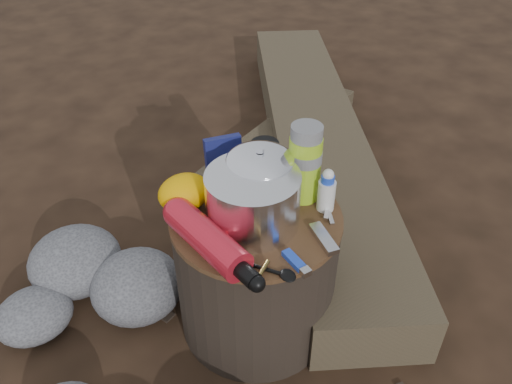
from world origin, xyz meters
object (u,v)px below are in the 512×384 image
log_main (315,140)px  camping_pot (260,179)px  stump (256,271)px  thermos (305,163)px  travel_mug (265,161)px  fuel_bottle (208,239)px

log_main → camping_pot: size_ratio=12.50×
stump → camping_pot: (0.03, 0.03, 0.28)m
thermos → travel_mug: (-0.04, 0.13, -0.05)m
stump → camping_pot: size_ratio=2.63×
fuel_bottle → travel_mug: size_ratio=2.92×
fuel_bottle → thermos: 0.32m
camping_pot → log_main: bearing=41.9°
log_main → thermos: (-0.52, -0.60, 0.42)m
log_main → camping_pot: 0.95m
thermos → travel_mug: 0.14m
thermos → stump: bearing=-178.0°
log_main → fuel_bottle: 1.12m
camping_pot → travel_mug: 0.13m
log_main → travel_mug: (-0.56, -0.47, 0.37)m
log_main → fuel_bottle: bearing=-113.8°
camping_pot → stump: bearing=-134.0°
fuel_bottle → travel_mug: (0.27, 0.18, 0.02)m
camping_pot → travel_mug: bearing=51.9°
log_main → camping_pot: (-0.64, -0.57, 0.40)m
thermos → travel_mug: size_ratio=1.91×
travel_mug → fuel_bottle: bearing=-146.2°
camping_pot → thermos: (0.12, -0.03, 0.02)m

